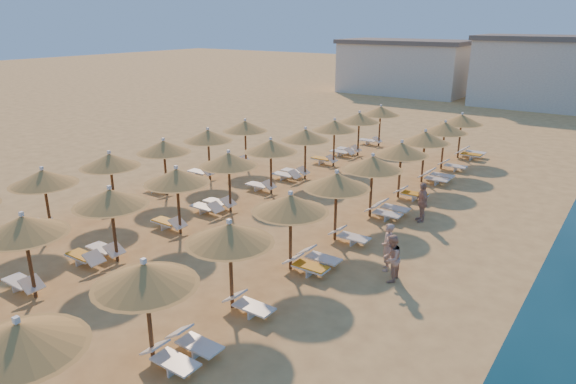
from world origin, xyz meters
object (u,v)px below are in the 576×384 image
Objects in this scene: beachgoer_a at (387,247)px; beachgoer_b at (391,258)px; parasol_row_west at (229,160)px; parasol_row_east at (337,182)px; beachgoer_c at (422,202)px.

beachgoer_a is 0.85m from beachgoer_b.
beachgoer_a is at bearing -8.52° from parasol_row_west.
parasol_row_east is 5.84m from parasol_row_west.
parasol_row_east is 1.00× the size of parasol_row_west.
beachgoer_c is 1.02× the size of beachgoer_a.
parasol_row_east reaches higher than beachgoer_c.
parasol_row_west is 19.57× the size of beachgoer_a.
parasol_row_west is 9.18m from beachgoer_c.
beachgoer_b is at bearing -12.29° from parasol_row_west.
beachgoer_c is at bearing 26.97° from parasol_row_west.
beachgoer_a reaches higher than beachgoer_b.
parasol_row_west is at bearing -104.05° from beachgoer_c.
parasol_row_west is 9.05m from beachgoer_a.
beachgoer_b is (9.28, -2.02, -1.69)m from parasol_row_west.
beachgoer_c reaches higher than beachgoer_b.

